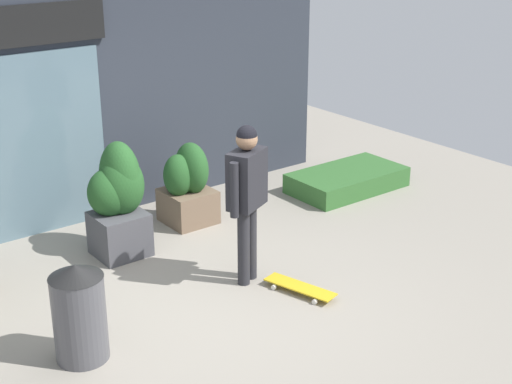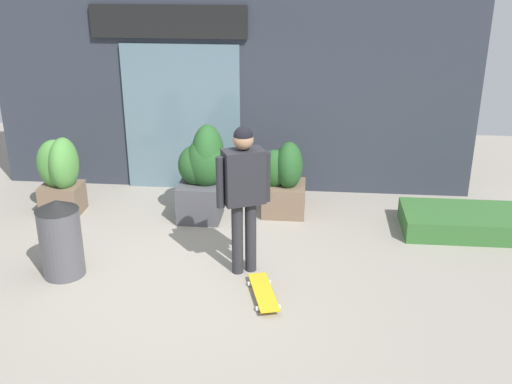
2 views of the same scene
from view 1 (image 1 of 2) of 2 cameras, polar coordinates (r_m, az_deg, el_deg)
ground_plane at (r=7.85m, az=-3.42°, el=-7.82°), size 12.00×12.00×0.00m
building_facade at (r=9.47m, az=-13.34°, el=8.40°), size 7.20×0.31×3.63m
skateboarder at (r=7.67m, az=-0.70°, el=0.34°), size 0.58×0.42×1.74m
skateboard at (r=7.85m, az=3.39°, el=-7.30°), size 0.41×0.83×0.08m
planter_box_right at (r=9.40m, az=-5.28°, el=0.46°), size 0.62×0.61×1.04m
planter_box_mid at (r=8.63m, az=-10.50°, el=-0.27°), size 0.66×0.68×1.32m
trash_bin at (r=6.78m, az=-13.39°, el=-8.93°), size 0.48×0.48×0.92m
hedge_ledge at (r=10.66m, az=6.99°, el=0.92°), size 1.64×0.90×0.28m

